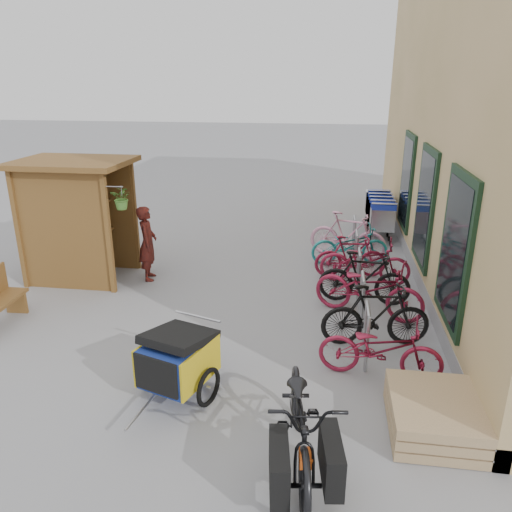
# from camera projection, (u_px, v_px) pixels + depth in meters

# --- Properties ---
(ground) EXTENTS (80.00, 80.00, 0.00)m
(ground) POSITION_uv_depth(u_px,v_px,m) (209.00, 350.00, 7.52)
(ground) COLOR gray
(kiosk) EXTENTS (2.49, 1.65, 2.40)m
(kiosk) POSITION_uv_depth(u_px,v_px,m) (73.00, 203.00, 9.75)
(kiosk) COLOR brown
(kiosk) RESTS_ON ground
(bike_rack) EXTENTS (0.05, 5.35, 0.86)m
(bike_rack) POSITION_uv_depth(u_px,v_px,m) (359.00, 269.00, 9.27)
(bike_rack) COLOR #A5A8AD
(bike_rack) RESTS_ON ground
(pallet_stack) EXTENTS (1.00, 1.20, 0.40)m
(pallet_stack) POSITION_uv_depth(u_px,v_px,m) (434.00, 415.00, 5.73)
(pallet_stack) COLOR tan
(pallet_stack) RESTS_ON ground
(shopping_carts) EXTENTS (0.61, 2.41, 1.09)m
(shopping_carts) POSITION_uv_depth(u_px,v_px,m) (379.00, 209.00, 13.02)
(shopping_carts) COLOR silver
(shopping_carts) RESTS_ON ground
(child_trailer) EXTENTS (1.06, 1.64, 0.95)m
(child_trailer) POSITION_uv_depth(u_px,v_px,m) (178.00, 358.00, 6.30)
(child_trailer) COLOR navy
(child_trailer) RESTS_ON ground
(cargo_bike) EXTENTS (0.99, 2.14, 1.08)m
(cargo_bike) POSITION_uv_depth(u_px,v_px,m) (302.00, 423.00, 5.11)
(cargo_bike) COLOR black
(cargo_bike) RESTS_ON ground
(person_kiosk) EXTENTS (0.48, 0.62, 1.51)m
(person_kiosk) POSITION_uv_depth(u_px,v_px,m) (148.00, 243.00, 9.94)
(person_kiosk) COLOR maroon
(person_kiosk) RESTS_ON ground
(bike_0) EXTENTS (1.71, 0.77, 0.87)m
(bike_0) POSITION_uv_depth(u_px,v_px,m) (380.00, 349.00, 6.70)
(bike_0) COLOR maroon
(bike_0) RESTS_ON ground
(bike_1) EXTENTS (1.70, 0.70, 0.99)m
(bike_1) POSITION_uv_depth(u_px,v_px,m) (376.00, 315.00, 7.51)
(bike_1) COLOR black
(bike_1) RESTS_ON ground
(bike_2) EXTENTS (2.00, 1.24, 0.99)m
(bike_2) POSITION_uv_depth(u_px,v_px,m) (369.00, 288.00, 8.47)
(bike_2) COLOR maroon
(bike_2) RESTS_ON ground
(bike_3) EXTENTS (1.66, 0.58, 0.98)m
(bike_3) POSITION_uv_depth(u_px,v_px,m) (364.00, 278.00, 8.93)
(bike_3) COLOR black
(bike_3) RESTS_ON ground
(bike_4) EXTENTS (1.80, 0.74, 0.92)m
(bike_4) POSITION_uv_depth(u_px,v_px,m) (365.00, 261.00, 9.82)
(bike_4) COLOR maroon
(bike_4) RESTS_ON ground
(bike_5) EXTENTS (1.51, 0.62, 0.88)m
(bike_5) POSITION_uv_depth(u_px,v_px,m) (351.00, 257.00, 10.14)
(bike_5) COLOR maroon
(bike_5) RESTS_ON ground
(bike_6) EXTENTS (1.75, 0.87, 0.88)m
(bike_6) POSITION_uv_depth(u_px,v_px,m) (350.00, 245.00, 10.84)
(bike_6) COLOR teal
(bike_6) RESTS_ON ground
(bike_7) EXTENTS (1.82, 0.95, 1.05)m
(bike_7) POSITION_uv_depth(u_px,v_px,m) (348.00, 235.00, 11.25)
(bike_7) COLOR pink
(bike_7) RESTS_ON ground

